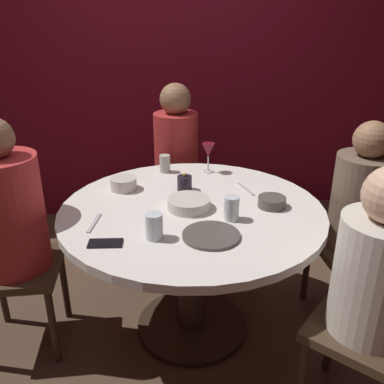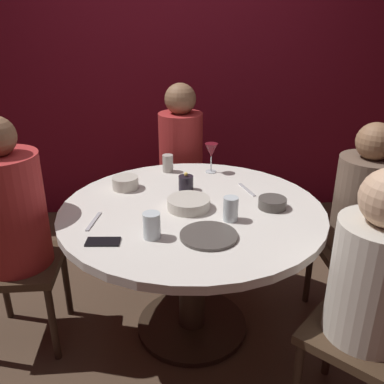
% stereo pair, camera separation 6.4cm
% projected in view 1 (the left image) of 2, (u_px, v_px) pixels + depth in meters
% --- Properties ---
extents(ground_plane, '(8.00, 8.00, 0.00)m').
position_uv_depth(ground_plane, '(192.00, 326.00, 2.32)').
color(ground_plane, '#4C3828').
extents(back_wall, '(6.00, 0.10, 2.60)m').
position_uv_depth(back_wall, '(168.00, 56.00, 3.26)').
color(back_wall, maroon).
rests_on(back_wall, ground).
extents(dining_table, '(1.29, 1.29, 0.74)m').
position_uv_depth(dining_table, '(192.00, 235.00, 2.09)').
color(dining_table, silver).
rests_on(dining_table, ground).
extents(seated_diner_left, '(0.40, 0.40, 1.20)m').
position_uv_depth(seated_diner_left, '(8.00, 216.00, 1.94)').
color(seated_diner_left, '#3F2D1E').
rests_on(seated_diner_left, ground).
extents(seated_diner_back, '(0.40, 0.40, 1.19)m').
position_uv_depth(seated_diner_back, '(176.00, 150.00, 2.88)').
color(seated_diner_back, '#3F2D1E').
rests_on(seated_diner_back, ground).
extents(seated_diner_right, '(0.40, 0.40, 1.14)m').
position_uv_depth(seated_diner_right, '(361.00, 204.00, 2.14)').
color(seated_diner_right, '#3F2D1E').
rests_on(seated_diner_right, ground).
extents(seated_diner_front_right, '(0.57, 0.57, 1.14)m').
position_uv_depth(seated_diner_front_right, '(376.00, 276.00, 1.54)').
color(seated_diner_front_right, '#3F2D1E').
rests_on(seated_diner_front_right, ground).
extents(candle_holder, '(0.08, 0.08, 0.10)m').
position_uv_depth(candle_holder, '(185.00, 183.00, 2.21)').
color(candle_holder, black).
rests_on(candle_holder, dining_table).
extents(wine_glass, '(0.08, 0.08, 0.18)m').
position_uv_depth(wine_glass, '(208.00, 151.00, 2.43)').
color(wine_glass, silver).
rests_on(wine_glass, dining_table).
extents(dinner_plate, '(0.25, 0.25, 0.01)m').
position_uv_depth(dinner_plate, '(211.00, 235.00, 1.76)').
color(dinner_plate, '#4C4742').
rests_on(dinner_plate, dining_table).
extents(cell_phone, '(0.14, 0.08, 0.01)m').
position_uv_depth(cell_phone, '(105.00, 243.00, 1.70)').
color(cell_phone, black).
rests_on(cell_phone, dining_table).
extents(bowl_serving_large, '(0.14, 0.14, 0.07)m').
position_uv_depth(bowl_serving_large, '(124.00, 184.00, 2.22)').
color(bowl_serving_large, beige).
rests_on(bowl_serving_large, dining_table).
extents(bowl_salad_center, '(0.21, 0.21, 0.05)m').
position_uv_depth(bowl_salad_center, '(189.00, 204.00, 2.01)').
color(bowl_salad_center, beige).
rests_on(bowl_salad_center, dining_table).
extents(bowl_small_white, '(0.14, 0.14, 0.05)m').
position_uv_depth(bowl_small_white, '(272.00, 202.00, 2.03)').
color(bowl_small_white, '#4C4742').
rests_on(bowl_small_white, dining_table).
extents(cup_near_candle, '(0.07, 0.07, 0.11)m').
position_uv_depth(cup_near_candle, '(232.00, 208.00, 1.89)').
color(cup_near_candle, silver).
rests_on(cup_near_candle, dining_table).
extents(cup_by_left_diner, '(0.07, 0.07, 0.11)m').
position_uv_depth(cup_by_left_diner, '(154.00, 226.00, 1.73)').
color(cup_by_left_diner, silver).
rests_on(cup_by_left_diner, dining_table).
extents(cup_by_right_diner, '(0.06, 0.06, 0.10)m').
position_uv_depth(cup_by_right_diner, '(165.00, 164.00, 2.46)').
color(cup_by_right_diner, '#B2ADA3').
rests_on(cup_by_right_diner, dining_table).
extents(fork_near_plate, '(0.05, 0.18, 0.01)m').
position_uv_depth(fork_near_plate, '(94.00, 223.00, 1.87)').
color(fork_near_plate, '#B7B7BC').
rests_on(fork_near_plate, dining_table).
extents(knife_near_plate, '(0.06, 0.18, 0.01)m').
position_uv_depth(knife_near_plate, '(245.00, 189.00, 2.23)').
color(knife_near_plate, '#B7B7BC').
rests_on(knife_near_plate, dining_table).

